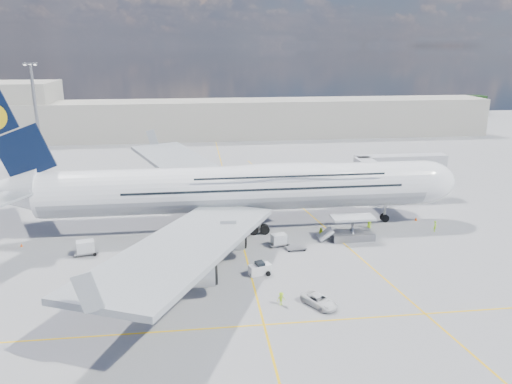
{
  "coord_description": "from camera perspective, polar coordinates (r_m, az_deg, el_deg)",
  "views": [
    {
      "loc": [
        -6.79,
        -66.85,
        28.75
      ],
      "look_at": [
        2.67,
        8.0,
        6.62
      ],
      "focal_mm": 35.0,
      "sensor_mm": 36.0,
      "label": 1
    }
  ],
  "objects": [
    {
      "name": "ground",
      "position": [
        73.08,
        -1.3,
        -6.83
      ],
      "size": [
        300.0,
        300.0,
        0.0
      ],
      "primitive_type": "plane",
      "color": "gray",
      "rests_on": "ground"
    },
    {
      "name": "taxi_line_main",
      "position": [
        73.08,
        -1.3,
        -6.82
      ],
      "size": [
        0.25,
        220.0,
        0.01
      ],
      "primitive_type": "cube",
      "color": "yellow",
      "rests_on": "ground"
    },
    {
      "name": "taxi_line_cross",
      "position": [
        55.38,
        0.92,
        -14.93
      ],
      "size": [
        120.0,
        0.25,
        0.01
      ],
      "primitive_type": "cube",
      "color": "yellow",
      "rests_on": "ground"
    },
    {
      "name": "taxi_line_diag",
      "position": [
        84.64,
        7.47,
        -3.65
      ],
      "size": [
        14.16,
        99.06,
        0.01
      ],
      "primitive_type": "cube",
      "rotation": [
        0.0,
        0.0,
        0.14
      ],
      "color": "yellow",
      "rests_on": "ground"
    },
    {
      "name": "airliner",
      "position": [
        80.21,
        -1.89,
        0.5
      ],
      "size": [
        77.26,
        79.15,
        23.71
      ],
      "color": "white",
      "rests_on": "ground"
    },
    {
      "name": "jet_bridge",
      "position": [
        97.59,
        15.04,
        2.81
      ],
      "size": [
        18.8,
        12.1,
        8.5
      ],
      "color": "#B7B7BC",
      "rests_on": "ground"
    },
    {
      "name": "cargo_loader",
      "position": [
        78.6,
        10.79,
        -4.44
      ],
      "size": [
        8.53,
        3.2,
        3.67
      ],
      "color": "silver",
      "rests_on": "ground"
    },
    {
      "name": "light_mast",
      "position": [
        117.71,
        -23.73,
        7.39
      ],
      "size": [
        3.0,
        0.7,
        25.5
      ],
      "color": "gray",
      "rests_on": "ground"
    },
    {
      "name": "terminal",
      "position": [
        163.58,
        -4.81,
        8.3
      ],
      "size": [
        180.0,
        16.0,
        12.0
      ],
      "primitive_type": "cube",
      "color": "#B2AD9E",
      "rests_on": "ground"
    },
    {
      "name": "tree_line",
      "position": [
        213.51,
        5.58,
        9.61
      ],
      "size": [
        160.0,
        6.0,
        8.0
      ],
      "primitive_type": "cube",
      "color": "#193814",
      "rests_on": "ground"
    },
    {
      "name": "dolly_row_a",
      "position": [
        75.66,
        -18.9,
        -6.01
      ],
      "size": [
        3.62,
        2.5,
        2.08
      ],
      "rotation": [
        0.0,
        0.0,
        0.25
      ],
      "color": "gray",
      "rests_on": "ground"
    },
    {
      "name": "dolly_row_b",
      "position": [
        60.9,
        -11.71,
        -11.12
      ],
      "size": [
        3.16,
        1.95,
        1.89
      ],
      "rotation": [
        0.0,
        0.0,
        -0.13
      ],
      "color": "gray",
      "rests_on": "ground"
    },
    {
      "name": "dolly_row_c",
      "position": [
        63.27,
        -12.17,
        -10.14
      ],
      "size": [
        3.06,
        2.31,
        1.73
      ],
      "rotation": [
        0.0,
        0.0,
        -0.35
      ],
      "color": "gray",
      "rests_on": "ground"
    },
    {
      "name": "dolly_back",
      "position": [
        77.47,
        -12.13,
        -5.58
      ],
      "size": [
        3.06,
        2.54,
        0.4
      ],
      "rotation": [
        0.0,
        0.0,
        0.49
      ],
      "color": "gray",
      "rests_on": "ground"
    },
    {
      "name": "dolly_nose_far",
      "position": [
        73.81,
        4.59,
        -6.36
      ],
      "size": [
        2.99,
        1.75,
        0.42
      ],
      "rotation": [
        0.0,
        0.0,
        0.07
      ],
      "color": "gray",
      "rests_on": "ground"
    },
    {
      "name": "dolly_nose_near",
      "position": [
        74.74,
        2.63,
        -5.47
      ],
      "size": [
        3.2,
        2.16,
        1.86
      ],
      "rotation": [
        0.0,
        0.0,
        0.22
      ],
      "color": "gray",
      "rests_on": "ground"
    },
    {
      "name": "baggage_tug",
      "position": [
        65.83,
        0.44,
        -8.79
      ],
      "size": [
        3.13,
        2.08,
        1.79
      ],
      "rotation": [
        0.0,
        0.0,
        0.28
      ],
      "color": "silver",
      "rests_on": "ground"
    },
    {
      "name": "catering_truck_inner",
      "position": [
        93.49,
        -5.18,
        -0.57
      ],
      "size": [
        6.04,
        2.79,
        3.5
      ],
      "rotation": [
        0.0,
        0.0,
        -0.12
      ],
      "color": "gray",
      "rests_on": "ground"
    },
    {
      "name": "catering_truck_outer",
      "position": [
        108.62,
        -8.79,
        1.67
      ],
      "size": [
        5.96,
        2.83,
        3.44
      ],
      "rotation": [
        0.0,
        0.0,
        0.14
      ],
      "color": "gray",
      "rests_on": "ground"
    },
    {
      "name": "service_van",
      "position": [
        59.07,
        7.24,
        -12.21
      ],
      "size": [
        4.26,
        5.11,
        1.3
      ],
      "primitive_type": "imported",
      "rotation": [
        0.0,
        0.0,
        0.55
      ],
      "color": "white",
      "rests_on": "ground"
    },
    {
      "name": "crew_nose",
      "position": [
        85.38,
        19.78,
        -3.7
      ],
      "size": [
        0.74,
        0.79,
        1.8
      ],
      "primitive_type": "imported",
      "rotation": [
        0.0,
        0.0,
        0.93
      ],
      "color": "#A4F219",
      "rests_on": "ground"
    },
    {
      "name": "crew_loader",
      "position": [
        78.5,
        7.44,
        -4.64
      ],
      "size": [
        1.02,
        0.99,
        1.66
      ],
      "primitive_type": "imported",
      "rotation": [
        0.0,
        0.0,
        -0.66
      ],
      "color": "#D7F319",
      "rests_on": "ground"
    },
    {
      "name": "crew_wing",
      "position": [
        69.01,
        -5.52,
        -7.67
      ],
      "size": [
        0.69,
        0.96,
        1.52
      ],
      "primitive_type": "imported",
      "rotation": [
        0.0,
        0.0,
        1.16
      ],
      "color": "#8CDD17",
      "rests_on": "ground"
    },
    {
      "name": "crew_van",
      "position": [
        84.08,
        12.82,
        -3.41
      ],
      "size": [
        0.85,
        1.05,
        1.85
      ],
      "primitive_type": "imported",
      "rotation": [
        0.0,
        0.0,
        1.9
      ],
      "color": "#A7E918",
      "rests_on": "ground"
    },
    {
      "name": "crew_tug",
      "position": [
        58.76,
        2.89,
        -12.08
      ],
      "size": [
        1.11,
        0.74,
        1.6
      ],
      "primitive_type": "imported",
      "rotation": [
        0.0,
        0.0,
        0.15
      ],
      "color": "#A6E017",
      "rests_on": "ground"
    },
    {
      "name": "cone_nose",
      "position": [
        89.84,
        17.82,
        -2.94
      ],
      "size": [
        0.48,
        0.48,
        0.61
      ],
      "color": "#E04A0B",
      "rests_on": "ground"
    },
    {
      "name": "cone_wing_left_inner",
      "position": [
        99.96,
        -4.14,
        -0.26
      ],
      "size": [
        0.42,
        0.42,
        0.53
      ],
      "color": "#E04A0B",
      "rests_on": "ground"
    },
    {
      "name": "cone_wing_left_outer",
      "position": [
        101.57,
        -7.77,
        -0.09
      ],
      "size": [
        0.46,
        0.46,
        0.59
      ],
      "color": "#E04A0B",
      "rests_on": "ground"
    },
    {
      "name": "cone_wing_right_inner",
      "position": [
        66.32,
        -11.52,
        -9.4
      ],
      "size": [
        0.51,
        0.51,
        0.64
      ],
      "color": "#E04A0B",
      "rests_on": "ground"
    },
    {
      "name": "cone_wing_right_outer",
      "position": [
        57.36,
        -11.43,
        -13.83
      ],
      "size": [
        0.38,
        0.38,
        0.49
      ],
      "color": "#E04A0B",
      "rests_on": "ground"
    },
    {
      "name": "cone_tail",
      "position": [
        82.52,
        -25.23,
        -5.51
      ],
      "size": [
        0.38,
        0.38,
        0.49
      ],
      "color": "#E04A0B",
      "rests_on": "ground"
    }
  ]
}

